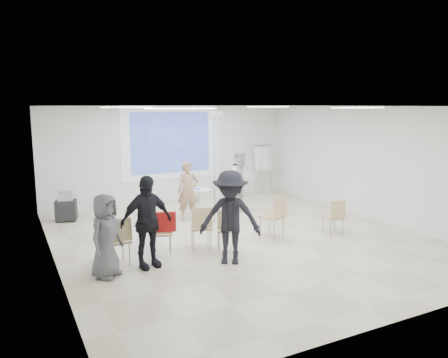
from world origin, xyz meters
name	(u,v)px	position (x,y,z in m)	size (l,w,h in m)	color
floor	(240,239)	(0.00, 0.00, -0.05)	(8.00, 9.00, 0.10)	beige
ceiling	(240,104)	(0.00, 0.00, 3.05)	(8.00, 9.00, 0.10)	white
wall_back	(170,154)	(0.00, 4.55, 1.50)	(8.00, 0.10, 3.00)	silver
wall_left	(48,189)	(-4.05, 0.00, 1.50)	(0.10, 9.00, 3.00)	silver
wall_right	(372,163)	(4.05, 0.00, 1.50)	(0.10, 9.00, 3.00)	silver
projection_halo	(171,143)	(0.00, 4.49, 1.85)	(3.20, 0.01, 2.30)	silver
projection_image	(171,143)	(0.00, 4.47, 1.85)	(2.60, 0.01, 1.90)	#364EBA
pedestal_table	(200,200)	(0.05, 2.38, 0.41)	(0.63, 0.63, 0.74)	white
player_left	(188,187)	(-0.48, 1.95, 0.89)	(0.65, 0.44, 1.78)	tan
player_right	(241,177)	(1.25, 2.17, 1.00)	(0.97, 0.77, 2.01)	white
controller_left	(191,175)	(-0.30, 2.20, 1.18)	(0.04, 0.13, 0.04)	white
controller_right	(232,164)	(1.07, 2.42, 1.35)	(0.04, 0.13, 0.04)	white
chair_far_left	(118,238)	(-2.94, -0.57, 0.56)	(0.50, 0.53, 0.95)	tan
chair_left_mid	(162,231)	(-1.97, -0.29, 0.50)	(0.50, 0.52, 0.84)	tan
chair_left_inner	(201,224)	(-1.14, -0.39, 0.55)	(0.55, 0.57, 0.93)	tan
chair_center	(227,226)	(-0.71, -0.74, 0.54)	(0.57, 0.59, 0.92)	tan
chair_right_inner	(275,213)	(0.69, -0.42, 0.59)	(0.63, 0.65, 1.00)	tan
chair_right_far	(335,214)	(2.06, -0.86, 0.50)	(0.45, 0.47, 0.85)	tan
red_jacket	(165,222)	(-1.95, -0.44, 0.72)	(0.42, 0.09, 0.40)	#A21613
laptop	(201,226)	(-1.12, -0.30, 0.50)	(0.34, 0.25, 0.03)	black
audience_left	(146,215)	(-2.46, -0.84, 1.01)	(1.17, 0.70, 2.02)	black
audience_mid	(230,211)	(-0.97, -1.36, 1.03)	(1.33, 0.73, 2.05)	black
audience_outer	(105,231)	(-3.24, -0.97, 0.85)	(0.83, 0.54, 1.69)	#545459
flipchart_easel	(263,158)	(3.10, 3.95, 1.26)	(0.74, 0.56, 1.70)	gray
av_cart	(66,207)	(-3.37, 3.36, 0.36)	(0.61, 0.54, 0.78)	black
ceiling_projector	(215,118)	(0.10, 1.49, 2.69)	(0.30, 0.25, 3.00)	white
fluor_panel_nw	(127,107)	(-2.00, 2.00, 2.97)	(1.20, 0.30, 0.02)	white
fluor_panel_ne	(268,107)	(2.00, 2.00, 2.97)	(1.20, 0.30, 0.02)	white
fluor_panel_sw	(181,108)	(-2.00, -1.50, 2.97)	(1.20, 0.30, 0.02)	white
fluor_panel_se	(358,108)	(2.00, -1.50, 2.97)	(1.20, 0.30, 0.02)	white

